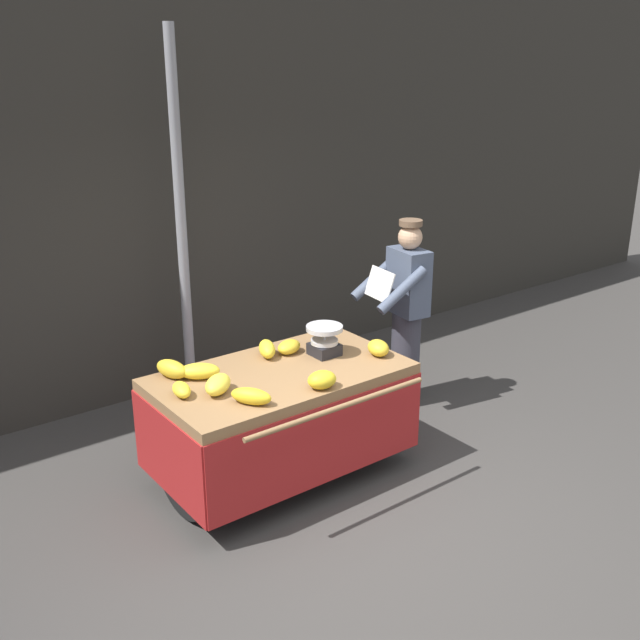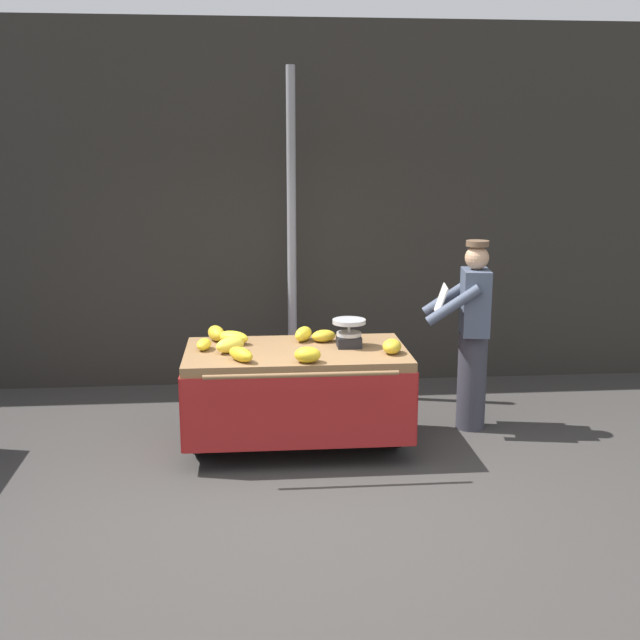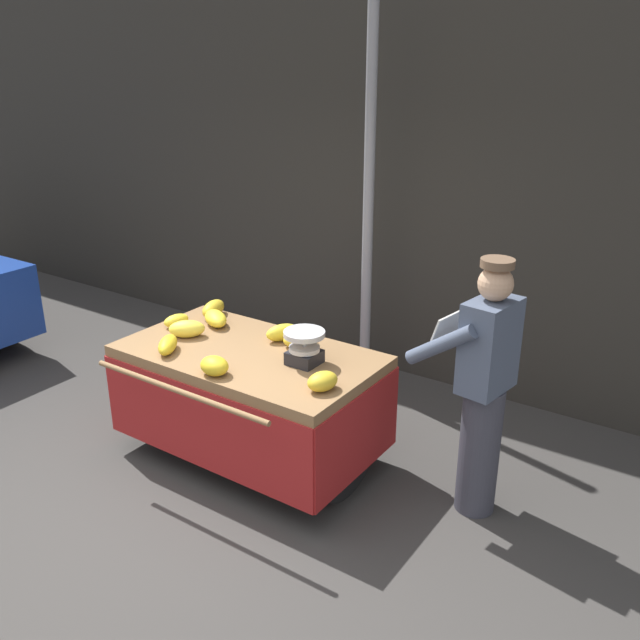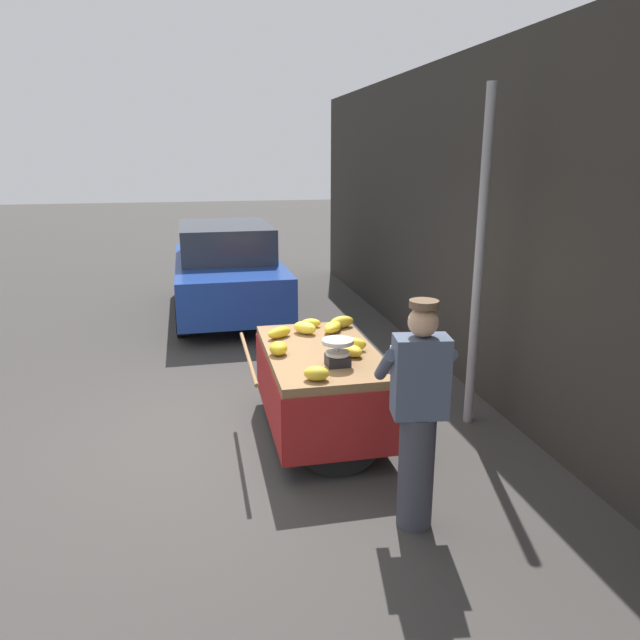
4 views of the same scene
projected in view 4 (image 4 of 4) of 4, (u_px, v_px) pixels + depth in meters
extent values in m
plane|color=#383533|center=(219.00, 440.00, 5.74)|extent=(60.00, 60.00, 0.00)
cube|color=#2D2B26|center=(526.00, 235.00, 5.85)|extent=(16.00, 0.24, 3.78)
cylinder|color=gray|center=(479.00, 264.00, 5.71)|extent=(0.09, 0.09, 3.28)
cube|color=olive|center=(321.00, 354.00, 5.67)|extent=(1.84, 1.02, 0.08)
cylinder|color=black|center=(305.00, 366.00, 6.57)|extent=(0.05, 0.80, 0.80)
cylinder|color=#B7B7BC|center=(304.00, 365.00, 6.60)|extent=(0.01, 0.14, 0.14)
cylinder|color=black|center=(342.00, 434.00, 4.99)|extent=(0.05, 0.80, 0.80)
cylinder|color=#B7B7BC|center=(343.00, 435.00, 4.96)|extent=(0.01, 0.14, 0.14)
cylinder|color=#4C4742|center=(364.00, 392.00, 5.87)|extent=(0.05, 0.05, 0.79)
cube|color=maroon|center=(268.00, 391.00, 5.66)|extent=(1.84, 0.02, 0.60)
cube|color=maroon|center=(372.00, 383.00, 5.86)|extent=(1.84, 0.02, 0.60)
cube|color=maroon|center=(304.00, 356.00, 6.62)|extent=(0.02, 1.02, 0.60)
cube|color=maroon|center=(344.00, 428.00, 4.89)|extent=(0.02, 1.02, 0.60)
cylinder|color=olive|center=(248.00, 357.00, 5.52)|extent=(1.47, 0.04, 0.04)
cube|color=black|center=(338.00, 360.00, 5.23)|extent=(0.20, 0.20, 0.09)
cylinder|color=#B7B7BC|center=(338.00, 349.00, 5.21)|extent=(0.02, 0.02, 0.11)
cylinder|color=#B7B7BC|center=(338.00, 341.00, 5.19)|extent=(0.28, 0.28, 0.04)
cylinder|color=#B7B7BC|center=(338.00, 353.00, 5.21)|extent=(0.21, 0.21, 0.03)
ellipsoid|color=yellow|center=(311.00, 323.00, 6.37)|extent=(0.15, 0.23, 0.09)
ellipsoid|color=yellow|center=(305.00, 328.00, 6.14)|extent=(0.30, 0.29, 0.13)
ellipsoid|color=yellow|center=(333.00, 327.00, 6.18)|extent=(0.33, 0.28, 0.11)
ellipsoid|color=gold|center=(279.00, 333.00, 6.00)|extent=(0.26, 0.30, 0.11)
ellipsoid|color=gold|center=(278.00, 348.00, 5.49)|extent=(0.23, 0.19, 0.12)
ellipsoid|color=gold|center=(342.00, 322.00, 6.35)|extent=(0.20, 0.30, 0.13)
ellipsoid|color=yellow|center=(353.00, 344.00, 5.62)|extent=(0.22, 0.28, 0.12)
ellipsoid|color=gold|center=(353.00, 351.00, 5.45)|extent=(0.25, 0.22, 0.10)
ellipsoid|color=gold|center=(317.00, 373.00, 4.87)|extent=(0.20, 0.24, 0.12)
cylinder|color=#383842|center=(416.00, 471.00, 4.33)|extent=(0.26, 0.26, 0.88)
cube|color=#475166|center=(420.00, 377.00, 4.13)|extent=(0.28, 0.41, 0.58)
sphere|color=tan|center=(423.00, 322.00, 4.02)|extent=(0.21, 0.21, 0.21)
cylinder|color=brown|center=(424.00, 304.00, 3.99)|extent=(0.20, 0.20, 0.05)
cylinder|color=#475166|center=(385.00, 365.00, 4.32)|extent=(0.49, 0.16, 0.37)
cylinder|color=#475166|center=(442.00, 364.00, 4.35)|extent=(0.49, 0.16, 0.37)
cube|color=silver|center=(411.00, 360.00, 4.41)|extent=(0.14, 0.35, 0.25)
cube|color=navy|center=(228.00, 279.00, 10.14)|extent=(3.92, 1.75, 0.70)
cube|color=#2D333D|center=(226.00, 241.00, 10.11)|extent=(2.05, 1.52, 0.56)
cylinder|color=black|center=(285.00, 311.00, 9.25)|extent=(0.60, 0.19, 0.60)
cylinder|color=black|center=(182.00, 317.00, 8.92)|extent=(0.60, 0.19, 0.60)
cylinder|color=black|center=(264.00, 280.00, 11.53)|extent=(0.60, 0.19, 0.60)
cylinder|color=black|center=(182.00, 284.00, 11.19)|extent=(0.60, 0.19, 0.60)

